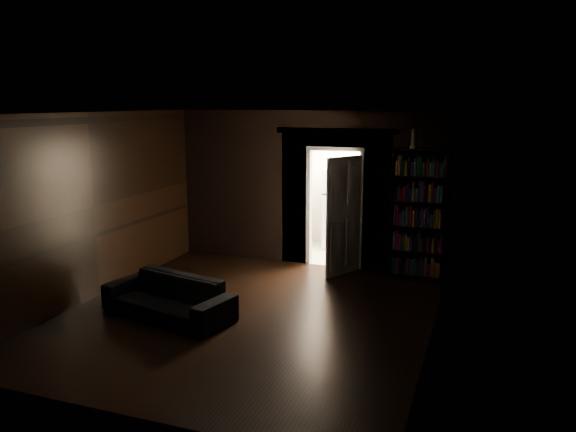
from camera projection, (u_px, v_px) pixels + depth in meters
name	position (u px, v px, depth m)	size (l,w,h in m)	color
ground	(247.00, 315.00, 7.88)	(5.50, 5.50, 0.00)	black
room_walls	(274.00, 186.00, 8.54)	(5.02, 5.61, 2.84)	black
kitchen_alcove	(350.00, 192.00, 11.04)	(2.20, 1.80, 2.60)	beige
sofa	(168.00, 291.00, 7.78)	(1.91, 0.83, 0.74)	black
bookshelf	(418.00, 215.00, 9.35)	(0.90, 0.32, 2.20)	black
refrigerator	(344.00, 208.00, 11.40)	(0.74, 0.68, 1.65)	white
door	(344.00, 216.00, 9.59)	(0.85, 0.05, 2.05)	silver
figurine	(413.00, 138.00, 9.09)	(0.11, 0.11, 0.33)	silver
bottles	(343.00, 162.00, 11.12)	(0.60, 0.08, 0.24)	black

